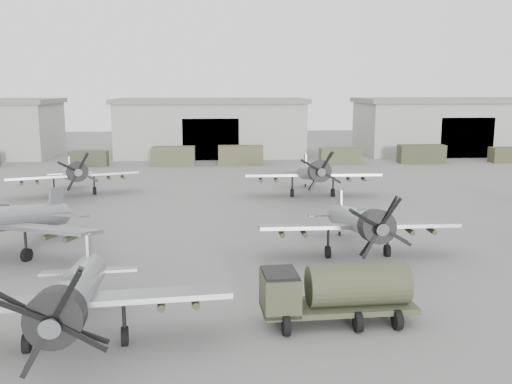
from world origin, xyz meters
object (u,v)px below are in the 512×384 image
at_px(aircraft_far_0, 74,173).
at_px(aircraft_mid_2, 359,222).
at_px(aircraft_far_1, 313,172).
at_px(aircraft_near_1, 73,295).
at_px(fuel_tanker, 336,290).

bearing_deg(aircraft_far_0, aircraft_mid_2, -62.59).
xyz_separation_m(aircraft_mid_2, aircraft_far_1, (0.48, 19.88, 0.11)).
bearing_deg(aircraft_near_1, aircraft_far_0, 97.55).
relative_size(aircraft_near_1, aircraft_far_1, 0.98).
relative_size(aircraft_near_1, aircraft_mid_2, 1.03).
xyz_separation_m(aircraft_far_0, aircraft_far_1, (23.11, -1.98, 0.14)).
bearing_deg(fuel_tanker, aircraft_mid_2, 67.23).
bearing_deg(aircraft_far_1, aircraft_near_1, -114.06).
distance_m(aircraft_near_1, aircraft_far_0, 34.52).
bearing_deg(aircraft_far_1, aircraft_mid_2, -89.94).
relative_size(aircraft_near_1, aircraft_far_0, 1.04).
distance_m(aircraft_far_0, aircraft_far_1, 23.20).
distance_m(aircraft_far_0, fuel_tanker, 36.94).
distance_m(aircraft_mid_2, aircraft_far_0, 31.47).
height_order(aircraft_near_1, aircraft_far_0, aircraft_near_1).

